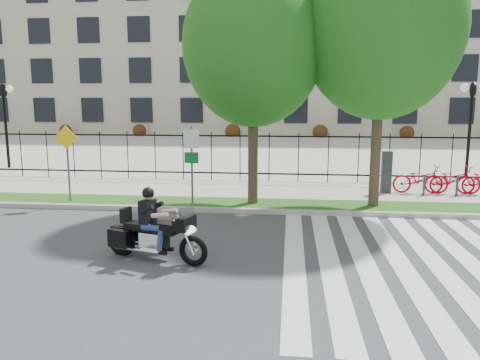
# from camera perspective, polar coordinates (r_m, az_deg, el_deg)

# --- Properties ---
(ground) EXTENTS (120.00, 120.00, 0.00)m
(ground) POSITION_cam_1_polar(r_m,az_deg,el_deg) (10.68, -5.40, -9.16)
(ground) COLOR #3A3A3D
(ground) RESTS_ON ground
(curb) EXTENTS (60.00, 0.20, 0.15)m
(curb) POSITION_cam_1_polar(r_m,az_deg,el_deg) (14.54, -2.17, -3.71)
(curb) COLOR #9F9D96
(curb) RESTS_ON ground
(grass_verge) EXTENTS (60.00, 1.50, 0.15)m
(grass_verge) POSITION_cam_1_polar(r_m,az_deg,el_deg) (15.36, -1.71, -2.98)
(grass_verge) COLOR #1E4A12
(grass_verge) RESTS_ON ground
(sidewalk) EXTENTS (60.00, 3.50, 0.15)m
(sidewalk) POSITION_cam_1_polar(r_m,az_deg,el_deg) (17.79, -0.60, -1.22)
(sidewalk) COLOR gray
(sidewalk) RESTS_ON ground
(plaza) EXTENTS (80.00, 34.00, 0.10)m
(plaza) POSITION_cam_1_polar(r_m,az_deg,el_deg) (35.12, 2.80, 4.13)
(plaza) COLOR gray
(plaza) RESTS_ON ground
(crosswalk_stripes) EXTENTS (5.70, 8.00, 0.01)m
(crosswalk_stripes) POSITION_cam_1_polar(r_m,az_deg,el_deg) (10.83, 20.87, -9.47)
(crosswalk_stripes) COLOR silver
(crosswalk_stripes) RESTS_ON ground
(iron_fence) EXTENTS (30.00, 0.06, 2.00)m
(iron_fence) POSITION_cam_1_polar(r_m,az_deg,el_deg) (19.34, 0.01, 2.88)
(iron_fence) COLOR black
(iron_fence) RESTS_ON sidewalk
(office_building) EXTENTS (60.00, 21.90, 20.15)m
(office_building) POSITION_cam_1_polar(r_m,az_deg,el_deg) (55.23, 4.18, 16.45)
(office_building) COLOR #AEA58C
(office_building) RESTS_ON ground
(lamp_post_left) EXTENTS (1.06, 0.70, 4.25)m
(lamp_post_left) POSITION_cam_1_polar(r_m,az_deg,el_deg) (26.03, -26.82, 8.14)
(lamp_post_left) COLOR black
(lamp_post_left) RESTS_ON ground
(lamp_post_right) EXTENTS (1.06, 0.70, 4.25)m
(lamp_post_right) POSITION_cam_1_polar(r_m,az_deg,el_deg) (23.28, 26.39, 8.11)
(lamp_post_right) COLOR black
(lamp_post_right) RESTS_ON ground
(street_tree_1) EXTENTS (4.39, 4.39, 7.50)m
(street_tree_1) POSITION_cam_1_polar(r_m,az_deg,el_deg) (14.98, 1.65, 16.09)
(street_tree_1) COLOR #38291E
(street_tree_1) RESTS_ON grass_verge
(street_tree_2) EXTENTS (4.83, 4.83, 8.24)m
(street_tree_2) POSITION_cam_1_polar(r_m,az_deg,el_deg) (15.23, 16.90, 17.45)
(street_tree_2) COLOR #38291E
(street_tree_2) RESTS_ON grass_verge
(sign_pole_regulatory) EXTENTS (0.50, 0.09, 2.50)m
(sign_pole_regulatory) POSITION_cam_1_polar(r_m,az_deg,el_deg) (14.90, -5.92, 3.08)
(sign_pole_regulatory) COLOR #59595B
(sign_pole_regulatory) RESTS_ON grass_verge
(sign_pole_warning) EXTENTS (0.78, 0.09, 2.49)m
(sign_pole_warning) POSITION_cam_1_polar(r_m,az_deg,el_deg) (16.28, -20.31, 3.09)
(sign_pole_warning) COLOR #59595B
(sign_pole_warning) RESTS_ON grass_verge
(motorcycle_rider) EXTENTS (2.44, 1.15, 1.94)m
(motorcycle_rider) POSITION_cam_1_polar(r_m,az_deg,el_deg) (10.33, -10.34, -6.19)
(motorcycle_rider) COLOR black
(motorcycle_rider) RESTS_ON ground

